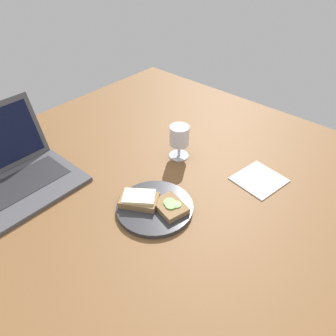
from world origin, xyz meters
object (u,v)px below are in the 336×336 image
plate (155,207)px  sandwich_with_cucumber (170,207)px  wine_glass (179,137)px  napkin (259,180)px  laptop (16,170)px  sandwich_with_cheese (139,199)px

plate → sandwich_with_cucumber: bearing=-64.7°
wine_glass → napkin: (7.10, -28.28, -7.69)cm
wine_glass → laptop: 54.19cm
wine_glass → laptop: (-44.96, 30.07, -3.25)cm
laptop → napkin: laptop is taller
sandwich_with_cheese → plate: bearing=-64.9°
plate → wine_glass: bearing=25.1°
plate → napkin: (32.27, -16.47, -0.53)cm
sandwich_with_cheese → wine_glass: 28.66cm
sandwich_with_cucumber → plate: bearing=115.3°
sandwich_with_cheese → laptop: (-17.78, 37.59, 1.82)cm
wine_glass → plate: bearing=-154.9°
plate → wine_glass: wine_glass is taller
wine_glass → napkin: size_ratio=0.83×
wine_glass → laptop: bearing=146.2°
plate → napkin: bearing=-27.0°
wine_glass → sandwich_with_cheese: bearing=-164.5°
plate → sandwich_with_cheese: (-2.01, 4.29, 2.09)cm
sandwich_with_cucumber → sandwich_with_cheese: bearing=115.2°
sandwich_with_cheese → napkin: (34.28, -20.76, -2.62)cm
sandwich_with_cheese → wine_glass: (27.18, 7.52, 5.07)cm
plate → wine_glass: 28.71cm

